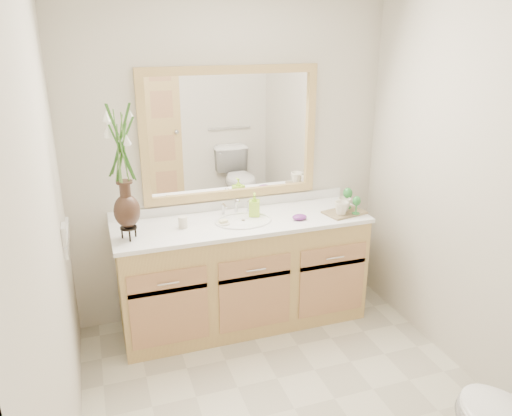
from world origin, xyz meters
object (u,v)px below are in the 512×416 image
object	(u,v)px
flower_vase	(122,156)
soap_bottle	(254,206)
tumbler	(183,222)
tray	(344,212)

from	to	relation	value
flower_vase	soap_bottle	bearing A→B (deg)	8.99
tumbler	tray	distance (m)	1.20
tumbler	soap_bottle	size ratio (longest dim) A/B	0.52
tumbler	tray	size ratio (longest dim) A/B	0.27
soap_bottle	tumbler	bearing A→B (deg)	-153.71
tumbler	soap_bottle	distance (m)	0.55
flower_vase	tumbler	xyz separation A→B (m)	(0.37, 0.08, -0.52)
soap_bottle	tray	bearing A→B (deg)	4.92
flower_vase	tumbler	distance (m)	0.64
soap_bottle	tray	distance (m)	0.68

